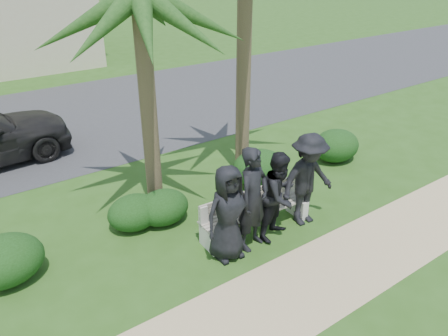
{
  "coord_description": "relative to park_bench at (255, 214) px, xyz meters",
  "views": [
    {
      "loc": [
        -4.18,
        -5.43,
        4.79
      ],
      "look_at": [
        0.38,
        1.0,
        0.85
      ],
      "focal_mm": 35.0,
      "sensor_mm": 36.0,
      "label": 1
    }
  ],
  "objects": [
    {
      "name": "park_bench",
      "position": [
        0.0,
        0.0,
        0.0
      ],
      "size": [
        2.21,
        0.6,
        0.77
      ],
      "rotation": [
        0.0,
        0.0,
        -0.04
      ],
      "color": "gray",
      "rests_on": "ground"
    },
    {
      "name": "man_d",
      "position": [
        0.97,
        -0.34,
        0.58
      ],
      "size": [
        1.23,
        0.74,
        1.86
      ],
      "primitive_type": "imported",
      "rotation": [
        0.0,
        0.0,
        -0.04
      ],
      "color": "black",
      "rests_on": "ground"
    },
    {
      "name": "hedge_a",
      "position": [
        -4.15,
        1.21,
        0.06
      ],
      "size": [
        1.24,
        1.03,
        0.81
      ],
      "primitive_type": "ellipsoid",
      "color": "black",
      "rests_on": "ground"
    },
    {
      "name": "asphalt_street",
      "position": [
        -0.32,
        8.1,
        -0.35
      ],
      "size": [
        160.0,
        8.0,
        0.01
      ],
      "primitive_type": "cube",
      "color": "#2D2D30",
      "rests_on": "ground"
    },
    {
      "name": "man_b",
      "position": [
        -0.34,
        -0.34,
        0.61
      ],
      "size": [
        0.81,
        0.65,
        1.92
      ],
      "primitive_type": "imported",
      "rotation": [
        0.0,
        0.0,
        0.3
      ],
      "color": "black",
      "rests_on": "ground"
    },
    {
      "name": "hedge_f",
      "position": [
        3.65,
        1.27,
        0.06
      ],
      "size": [
        1.25,
        1.03,
        0.81
      ],
      "primitive_type": "ellipsoid",
      "color": "black",
      "rests_on": "ground"
    },
    {
      "name": "hedge_d",
      "position": [
        1.27,
        1.45,
        0.06
      ],
      "size": [
        1.24,
        1.02,
        0.81
      ],
      "primitive_type": "ellipsoid",
      "color": "black",
      "rests_on": "ground"
    },
    {
      "name": "man_a",
      "position": [
        -0.87,
        -0.34,
        0.52
      ],
      "size": [
        0.87,
        0.59,
        1.73
      ],
      "primitive_type": "imported",
      "rotation": [
        0.0,
        0.0,
        -0.04
      ],
      "color": "black",
      "rests_on": "ground"
    },
    {
      "name": "footpath",
      "position": [
        -0.32,
        -1.7,
        -0.35
      ],
      "size": [
        30.0,
        1.6,
        0.01
      ],
      "primitive_type": "cube",
      "color": "tan",
      "rests_on": "ground"
    },
    {
      "name": "hedge_c",
      "position": [
        -1.81,
        1.43,
        -0.01
      ],
      "size": [
        1.03,
        0.85,
        0.67
      ],
      "primitive_type": "ellipsoid",
      "color": "black",
      "rests_on": "ground"
    },
    {
      "name": "palm_left",
      "position": [
        -1.09,
        1.96,
        3.68
      ],
      "size": [
        3.0,
        3.0,
        4.98
      ],
      "color": "brown",
      "rests_on": "ground"
    },
    {
      "name": "hedge_b",
      "position": [
        -1.27,
        1.27,
        -0.01
      ],
      "size": [
        1.04,
        0.86,
        0.68
      ],
      "primitive_type": "ellipsoid",
      "color": "black",
      "rests_on": "ground"
    },
    {
      "name": "man_c",
      "position": [
        0.26,
        -0.36,
        0.5
      ],
      "size": [
        0.97,
        0.86,
        1.68
      ],
      "primitive_type": "imported",
      "rotation": [
        0.0,
        0.0,
        0.31
      ],
      "color": "black",
      "rests_on": "ground"
    },
    {
      "name": "ground",
      "position": [
        -0.32,
        0.1,
        -0.35
      ],
      "size": [
        160.0,
        160.0,
        0.0
      ],
      "primitive_type": "plane",
      "color": "#294E16",
      "rests_on": "ground"
    }
  ]
}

